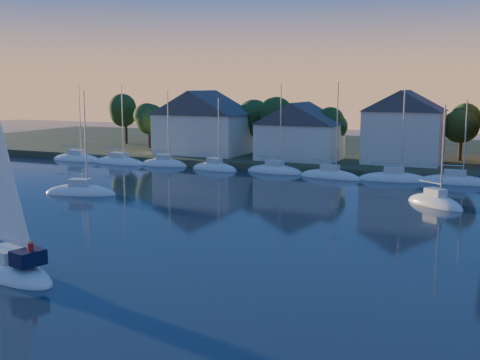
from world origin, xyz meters
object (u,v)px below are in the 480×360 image
Objects in this scene: clubhouse_east at (404,126)px; clubhouse_west at (203,121)px; hero_sailboat at (8,265)px; drifting_sailboat_left at (81,193)px; drifting_sailboat_right at (435,204)px; clubhouse_centre at (300,130)px.

clubhouse_west is at bearing -178.09° from clubhouse_east.
hero_sailboat is 27.40m from drifting_sailboat_left.
hero_sailboat is at bearing -104.39° from clubhouse_east.
drifting_sailboat_left reaches higher than clubhouse_west.
clubhouse_east is 25.05m from drifting_sailboat_right.
hero_sailboat is at bearing -85.42° from drifting_sailboat_right.
clubhouse_west is at bearing -173.70° from drifting_sailboat_right.
clubhouse_west is at bearing 78.06° from drifting_sailboat_left.
hero_sailboat reaches higher than clubhouse_east.
hero_sailboat reaches higher than clubhouse_west.
clubhouse_west is 16.05m from clubhouse_centre.
drifting_sailboat_left reaches higher than clubhouse_centre.
hero_sailboat is (-0.44, -54.27, -4.55)m from clubhouse_centre.
hero_sailboat is at bearing -90.46° from clubhouse_centre.
drifting_sailboat_left is at bearing -114.78° from clubhouse_centre.
hero_sailboat reaches higher than clubhouse_centre.
clubhouse_east reaches higher than drifting_sailboat_right.
hero_sailboat is 1.28× the size of drifting_sailboat_right.
clubhouse_east is 0.76× the size of hero_sailboat.
clubhouse_east reaches higher than clubhouse_west.
clubhouse_west is 1.30× the size of clubhouse_east.
hero_sailboat reaches higher than drifting_sailboat_left.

